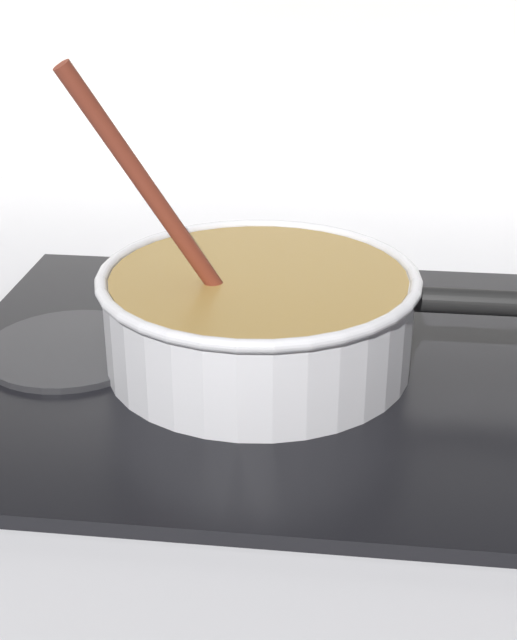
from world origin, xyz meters
The scene contains 5 objects.
ground centered at (0.00, 0.00, -0.02)m, with size 2.40×1.60×0.04m, color #B7B7BC.
hob_plate centered at (0.01, 0.19, 0.01)m, with size 0.56×0.48×0.01m, color black.
burner_ring centered at (0.01, 0.19, 0.02)m, with size 0.18×0.18×0.01m, color #592D0C.
spare_burner centered at (-0.16, 0.19, 0.01)m, with size 0.16×0.16×0.01m, color #262628.
cooking_pan centered at (0.01, 0.19, 0.06)m, with size 0.43×0.28×0.27m.
Camera 1 is at (0.09, -0.51, 0.39)m, focal length 50.37 mm.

